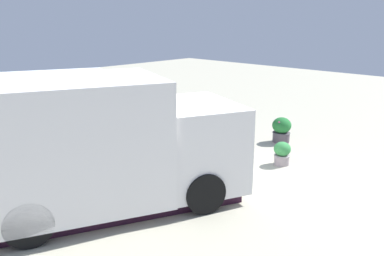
% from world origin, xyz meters
% --- Properties ---
extents(ground_plane, '(40.00, 40.00, 0.00)m').
position_xyz_m(ground_plane, '(0.00, 0.00, 0.00)').
color(ground_plane, '#B1AD97').
extents(food_truck, '(4.39, 5.80, 2.57)m').
position_xyz_m(food_truck, '(0.59, 2.47, 1.22)').
color(food_truck, white).
rests_on(food_truck, ground_plane).
extents(person_customer, '(0.79, 0.65, 0.84)m').
position_xyz_m(person_customer, '(4.82, 1.49, 0.34)').
color(person_customer, black).
rests_on(person_customer, ground_plane).
extents(planter_flowering_near, '(0.56, 0.56, 0.75)m').
position_xyz_m(planter_flowering_near, '(0.41, -3.83, 0.39)').
color(planter_flowering_near, '#4C434C').
rests_on(planter_flowering_near, ground_plane).
extents(planter_flowering_far, '(0.43, 0.43, 0.59)m').
position_xyz_m(planter_flowering_far, '(-0.66, -2.16, 0.31)').
color(planter_flowering_far, gray).
rests_on(planter_flowering_far, ground_plane).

